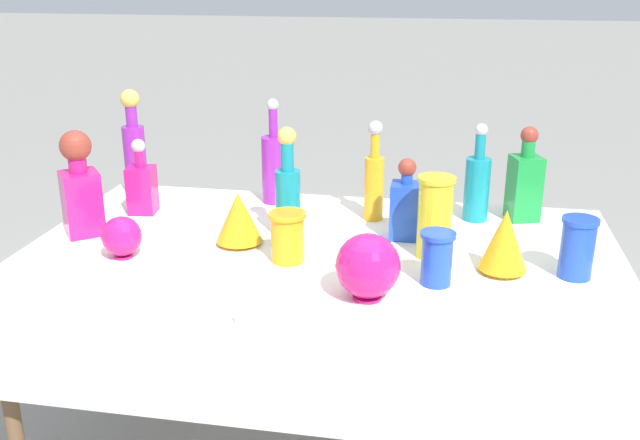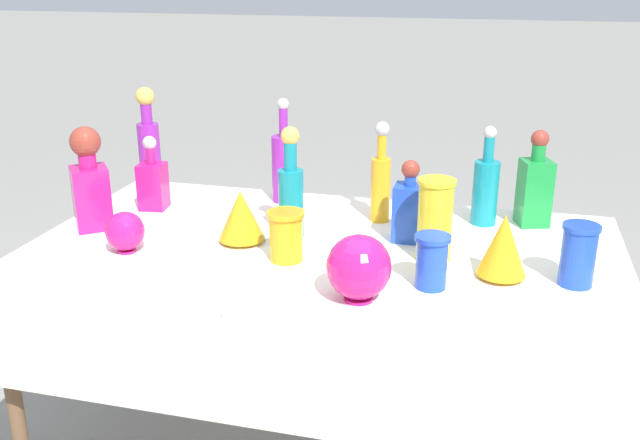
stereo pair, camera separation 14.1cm
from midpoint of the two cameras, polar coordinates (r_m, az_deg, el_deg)
name	(u,v)px [view 2 (the right image)]	position (r m, az deg, el deg)	size (l,w,h in m)	color
display_table	(318,272)	(2.09, 1.75, -4.22)	(1.75, 1.08, 0.76)	white
tall_bottle_0	(291,192)	(2.16, -0.48, 2.22)	(0.08, 0.08, 0.35)	teal
tall_bottle_1	(149,146)	(2.67, -12.05, 5.82)	(0.08, 0.08, 0.38)	purple
tall_bottle_2	(284,165)	(2.50, -1.27, 4.44)	(0.09, 0.09, 0.37)	purple
tall_bottle_3	(486,188)	(2.36, 14.80, 2.49)	(0.08, 0.08, 0.32)	teal
tall_bottle_4	(381,181)	(2.32, 6.63, 3.11)	(0.06, 0.06, 0.33)	orange
square_decanter_0	(90,182)	(2.33, -16.30, 2.89)	(0.15, 0.15, 0.33)	#C61972
square_decanter_1	(153,182)	(2.48, -11.67, 3.00)	(0.10, 0.10, 0.25)	#C61972
square_decanter_2	(535,186)	(2.39, 18.45, 2.55)	(0.12, 0.12, 0.31)	#198C38
square_decanter_3	(409,208)	(2.17, 8.98, 0.96)	(0.09, 0.09, 0.25)	blue
slender_vase_0	(432,259)	(1.87, 11.08, -3.13)	(0.09, 0.09, 0.14)	blue
slender_vase_1	(286,234)	(2.01, -0.72, -1.15)	(0.11, 0.11, 0.15)	orange
slender_vase_2	(435,218)	(2.03, 11.16, 0.12)	(0.11, 0.11, 0.24)	yellow
slender_vase_3	(578,253)	(1.99, 21.91, -2.49)	(0.10, 0.10, 0.17)	blue
fluted_vase_0	(503,245)	(1.97, 16.47, -1.99)	(0.13, 0.13, 0.18)	orange
fluted_vase_1	(241,215)	(2.14, -4.47, 0.36)	(0.14, 0.14, 0.16)	orange
round_bowl_0	(359,267)	(1.78, 5.41, -3.82)	(0.16, 0.16, 0.17)	#C61972
round_bowl_1	(125,231)	(2.13, -13.52, -0.92)	(0.11, 0.11, 0.12)	#C61972
price_tag_left	(232,314)	(1.70, -4.68, -7.58)	(0.05, 0.01, 0.04)	white
cardboard_box_behind_left	(376,289)	(3.22, 5.77, -5.57)	(0.48, 0.48, 0.44)	tan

